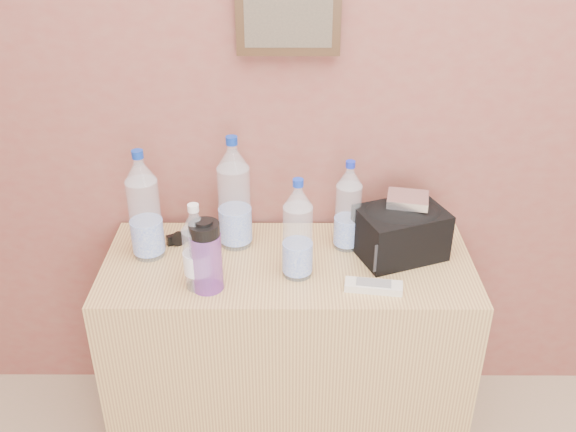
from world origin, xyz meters
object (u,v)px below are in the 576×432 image
at_px(sunglasses, 187,236).
at_px(toiletry_bag, 401,230).
at_px(pet_large_a, 145,211).
at_px(pet_small, 197,251).
at_px(pet_large_d, 298,234).
at_px(foil_packet, 408,199).
at_px(pet_large_c, 348,210).
at_px(dresser, 288,350).
at_px(pet_large_b, 234,199).
at_px(ac_remote, 374,286).
at_px(nalgene_bottle, 206,256).

distance_m(sunglasses, toiletry_bag, 0.68).
bearing_deg(pet_large_a, pet_small, -43.52).
xyz_separation_m(pet_large_d, foil_packet, (0.33, 0.12, 0.05)).
relative_size(pet_large_c, foil_packet, 2.44).
bearing_deg(toiletry_bag, pet_large_d, 178.19).
xyz_separation_m(dresser, pet_large_b, (-0.17, 0.11, 0.51)).
bearing_deg(pet_large_a, dresser, -5.42).
distance_m(pet_large_a, pet_large_c, 0.62).
xyz_separation_m(dresser, pet_small, (-0.25, -0.13, 0.47)).
relative_size(pet_large_d, ac_remote, 1.91).
distance_m(pet_large_a, sunglasses, 0.19).
bearing_deg(sunglasses, toiletry_bag, -35.48).
height_order(pet_large_a, ac_remote, pet_large_a).
xyz_separation_m(pet_small, ac_remote, (0.50, -0.02, -0.11)).
xyz_separation_m(pet_large_a, ac_remote, (0.67, -0.18, -0.14)).
xyz_separation_m(pet_large_b, toiletry_bag, (0.51, -0.06, -0.08)).
relative_size(dresser, pet_large_c, 3.83).
bearing_deg(pet_large_b, pet_large_d, -41.43).
relative_size(pet_large_b, pet_large_d, 1.17).
xyz_separation_m(pet_small, nalgene_bottle, (0.03, -0.01, -0.01)).
xyz_separation_m(nalgene_bottle, sunglasses, (-0.10, 0.26, -0.09)).
distance_m(pet_large_d, foil_packet, 0.35).
distance_m(pet_large_d, sunglasses, 0.42).
height_order(dresser, pet_small, pet_small).
bearing_deg(pet_large_a, ac_remote, -15.27).
bearing_deg(sunglasses, dresser, -49.49).
height_order(dresser, toiletry_bag, toiletry_bag).
bearing_deg(sunglasses, nalgene_bottle, -98.13).
bearing_deg(pet_large_c, foil_packet, -10.96).
bearing_deg(ac_remote, pet_large_a, 173.06).
xyz_separation_m(ac_remote, foil_packet, (0.11, 0.20, 0.17)).
bearing_deg(nalgene_bottle, pet_large_d, 15.03).
relative_size(pet_large_c, sunglasses, 2.23).
height_order(dresser, foil_packet, foil_packet).
bearing_deg(foil_packet, toiletry_bag, -138.86).
distance_m(pet_large_b, pet_small, 0.25).
height_order(pet_large_b, pet_large_d, pet_large_b).
distance_m(pet_small, ac_remote, 0.51).
xyz_separation_m(dresser, pet_large_c, (0.18, 0.09, 0.48)).
bearing_deg(pet_large_c, sunglasses, 176.60).
bearing_deg(pet_large_b, pet_small, -111.11).
xyz_separation_m(pet_large_b, pet_large_c, (0.35, -0.01, -0.03)).
distance_m(pet_small, foil_packet, 0.64).
distance_m(pet_small, nalgene_bottle, 0.03).
height_order(pet_large_d, pet_small, pet_large_d).
relative_size(nalgene_bottle, foil_packet, 1.83).
relative_size(pet_large_b, foil_packet, 3.03).
bearing_deg(pet_large_d, pet_small, -167.93).
xyz_separation_m(pet_large_a, pet_small, (0.17, -0.17, -0.04)).
height_order(pet_large_d, foil_packet, pet_large_d).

